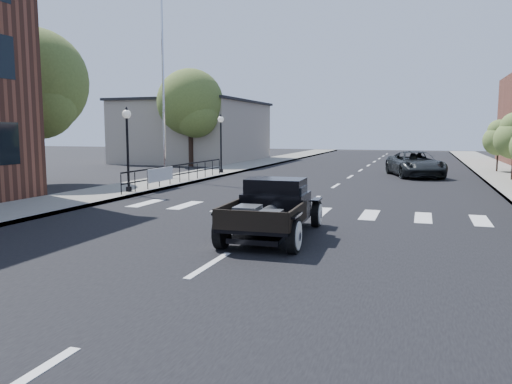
% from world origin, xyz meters
% --- Properties ---
extents(ground, '(120.00, 120.00, 0.00)m').
position_xyz_m(ground, '(0.00, 0.00, 0.00)').
color(ground, black).
rests_on(ground, ground).
extents(road, '(14.00, 80.00, 0.02)m').
position_xyz_m(road, '(0.00, 15.00, 0.01)').
color(road, black).
rests_on(road, ground).
extents(road_markings, '(12.00, 60.00, 0.06)m').
position_xyz_m(road_markings, '(0.00, 10.00, 0.00)').
color(road_markings, silver).
rests_on(road_markings, ground).
extents(sidewalk_left, '(3.00, 80.00, 0.15)m').
position_xyz_m(sidewalk_left, '(-8.50, 15.00, 0.07)').
color(sidewalk_left, gray).
rests_on(sidewalk_left, ground).
extents(low_building_left, '(10.00, 12.00, 5.00)m').
position_xyz_m(low_building_left, '(-15.00, 28.00, 2.50)').
color(low_building_left, '#A19787').
rests_on(low_building_left, ground).
extents(railing, '(0.08, 10.00, 1.00)m').
position_xyz_m(railing, '(-7.30, 10.00, 0.65)').
color(railing, black).
rests_on(railing, sidewalk_left).
extents(banner, '(0.04, 2.20, 0.60)m').
position_xyz_m(banner, '(-7.22, 8.00, 0.45)').
color(banner, silver).
rests_on(banner, sidewalk_left).
extents(lamp_post_b, '(0.36, 0.36, 3.48)m').
position_xyz_m(lamp_post_b, '(-7.60, 6.00, 1.89)').
color(lamp_post_b, black).
rests_on(lamp_post_b, sidewalk_left).
extents(lamp_post_c, '(0.36, 0.36, 3.48)m').
position_xyz_m(lamp_post_c, '(-7.60, 16.00, 1.89)').
color(lamp_post_c, black).
rests_on(lamp_post_c, sidewalk_left).
extents(flagpole, '(0.12, 0.12, 12.32)m').
position_xyz_m(flagpole, '(-9.20, 12.00, 6.31)').
color(flagpole, silver).
rests_on(flagpole, sidewalk_left).
extents(big_tree_near, '(5.15, 5.15, 7.57)m').
position_xyz_m(big_tree_near, '(-14.00, 8.00, 3.78)').
color(big_tree_near, '#4C5E28').
rests_on(big_tree_near, ground).
extents(big_tree_far, '(4.90, 4.90, 7.19)m').
position_xyz_m(big_tree_far, '(-12.50, 22.00, 3.60)').
color(big_tree_far, '#4C5E28').
rests_on(big_tree_far, ground).
extents(small_tree_e, '(1.84, 1.84, 3.07)m').
position_xyz_m(small_tree_e, '(8.30, 22.20, 1.68)').
color(small_tree_e, '#546C31').
rests_on(small_tree_e, sidewalk_right).
extents(hotrod_pickup, '(2.18, 4.39, 1.50)m').
position_xyz_m(hotrod_pickup, '(0.46, -0.07, 0.75)').
color(hotrod_pickup, black).
rests_on(hotrod_pickup, ground).
extents(second_car, '(3.82, 5.72, 1.46)m').
position_xyz_m(second_car, '(3.52, 18.32, 0.73)').
color(second_car, black).
rests_on(second_car, ground).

